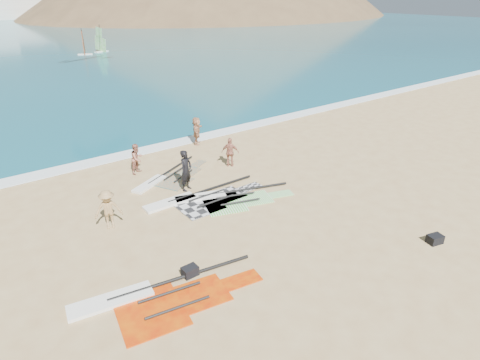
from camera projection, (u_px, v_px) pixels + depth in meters
ground at (291, 245)px, 14.97m from camera, size 300.00×300.00×0.00m
surf_line at (148, 150)px, 23.86m from camera, size 300.00×1.20×0.04m
headland_main at (219, 15)px, 155.04m from camera, size 143.00×143.00×45.00m
headland_minor at (271, 11)px, 181.25m from camera, size 70.00×70.00×28.00m
rig_grey at (198, 200)px, 18.11m from camera, size 5.71×2.23×0.20m
rig_green at (226, 198)px, 18.23m from camera, size 5.28×3.01×0.20m
rig_orange at (168, 178)px, 20.14m from camera, size 4.86×3.26×0.19m
rig_red at (154, 298)px, 12.29m from camera, size 5.99×2.82×0.20m
gear_bag_near at (190, 271)px, 13.31m from camera, size 0.52×0.39×0.33m
gear_bag_far at (435, 239)px, 15.02m from camera, size 0.64×0.52×0.33m
person_wetsuit at (186, 171)px, 18.70m from camera, size 0.87×0.76×1.99m
beachgoer_left at (137, 159)px, 20.58m from camera, size 0.96×0.90×1.58m
beachgoer_mid at (108, 209)px, 15.71m from camera, size 1.21×0.92×1.66m
beachgoer_back at (230, 152)px, 21.36m from camera, size 0.94×0.93×1.59m
beachgoer_right at (197, 131)px, 24.49m from camera, size 1.38×1.54×1.70m
windsurfer_centre at (84, 47)px, 58.72m from camera, size 2.14×2.39×3.77m
windsurfer_right at (100, 44)px, 61.15m from camera, size 2.31×2.60×4.06m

